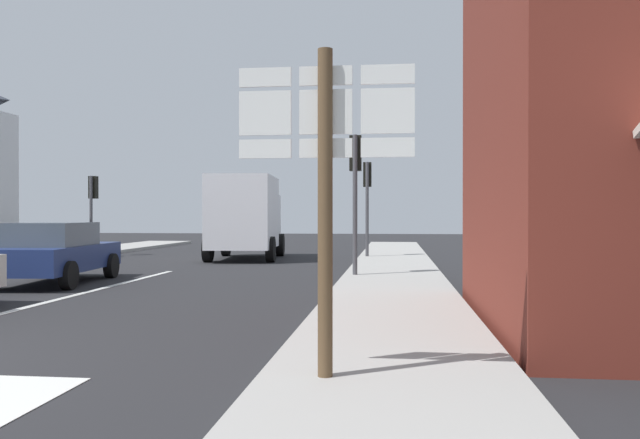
# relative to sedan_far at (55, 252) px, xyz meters

# --- Properties ---
(ground_plane) EXTENTS (80.00, 80.00, 0.00)m
(ground_plane) POSITION_rel_sedan_far_xyz_m (1.62, 1.48, -0.76)
(ground_plane) COLOR #232326
(sidewalk_right) EXTENTS (2.53, 44.00, 0.14)m
(sidewalk_right) POSITION_rel_sedan_far_xyz_m (8.10, -0.52, -0.69)
(sidewalk_right) COLOR #9E9B96
(sidewalk_right) RESTS_ON ground
(lane_centre_stripe) EXTENTS (0.16, 12.00, 0.01)m
(lane_centre_stripe) POSITION_rel_sedan_far_xyz_m (1.62, -2.52, -0.75)
(lane_centre_stripe) COLOR silver
(lane_centre_stripe) RESTS_ON ground
(sedan_far) EXTENTS (2.28, 4.35, 1.47)m
(sedan_far) POSITION_rel_sedan_far_xyz_m (0.00, 0.00, 0.00)
(sedan_far) COLOR navy
(sedan_far) RESTS_ON ground
(delivery_truck) EXTENTS (2.81, 5.15, 3.05)m
(delivery_truck) POSITION_rel_sedan_far_xyz_m (2.63, 8.76, 0.89)
(delivery_truck) COLOR silver
(delivery_truck) RESTS_ON ground
(route_sign_post) EXTENTS (1.66, 0.14, 3.20)m
(route_sign_post) POSITION_rel_sedan_far_xyz_m (7.48, -8.57, 1.24)
(route_sign_post) COLOR brown
(route_sign_post) RESTS_ON ground
(traffic_light_far_left) EXTENTS (0.30, 0.49, 3.21)m
(traffic_light_far_left) POSITION_rel_sedan_far_xyz_m (-3.89, 9.87, 1.62)
(traffic_light_far_left) COLOR #47474C
(traffic_light_far_left) RESTS_ON ground
(traffic_light_near_right) EXTENTS (0.30, 0.49, 3.68)m
(traffic_light_near_right) POSITION_rel_sedan_far_xyz_m (7.13, 1.78, 1.96)
(traffic_light_near_right) COLOR #47474C
(traffic_light_near_right) RESTS_ON ground
(traffic_light_far_right) EXTENTS (0.30, 0.49, 3.59)m
(traffic_light_far_right) POSITION_rel_sedan_far_xyz_m (7.13, 9.08, 1.90)
(traffic_light_far_right) COLOR #47474C
(traffic_light_far_right) RESTS_ON ground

